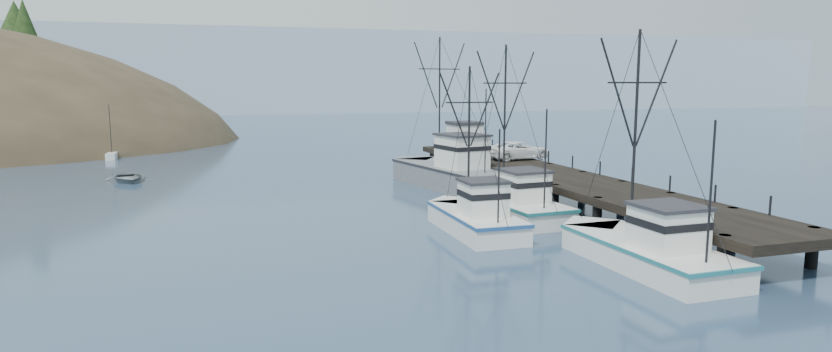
{
  "coord_description": "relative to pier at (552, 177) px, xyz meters",
  "views": [
    {
      "loc": [
        -10.31,
        -26.75,
        8.79
      ],
      "look_at": [
        2.72,
        14.3,
        2.5
      ],
      "focal_mm": 28.0,
      "sensor_mm": 36.0,
      "label": 1
    }
  ],
  "objects": [
    {
      "name": "pier",
      "position": [
        0.0,
        0.0,
        0.0
      ],
      "size": [
        6.0,
        44.0,
        2.0
      ],
      "color": "black",
      "rests_on": "ground"
    },
    {
      "name": "motorboat",
      "position": [
        -31.48,
        19.18,
        -1.69
      ],
      "size": [
        4.54,
        5.58,
        1.01
      ],
      "primitive_type": "imported",
      "rotation": [
        0.0,
        0.0,
        0.23
      ],
      "color": "slate",
      "rests_on": "ground"
    },
    {
      "name": "trawler_mid",
      "position": [
        -9.71,
        -8.02,
        -0.87
      ],
      "size": [
        3.43,
        9.88,
        10.03
      ],
      "color": "silver",
      "rests_on": "ground"
    },
    {
      "name": "distant_ridge_far",
      "position": [
        -54.0,
        169.0,
        -1.69
      ],
      "size": [
        180.0,
        25.0,
        18.0
      ],
      "primitive_type": "cube",
      "color": "silver",
      "rests_on": "ground"
    },
    {
      "name": "pickup_truck",
      "position": [
        1.47,
        8.57,
        1.11
      ],
      "size": [
        6.0,
        3.29,
        1.59
      ],
      "primitive_type": "imported",
      "rotation": [
        0.0,
        0.0,
        1.69
      ],
      "color": "white",
      "rests_on": "pier"
    },
    {
      "name": "trawler_far",
      "position": [
        -5.68,
        -4.71,
        -0.87
      ],
      "size": [
        4.29,
        11.29,
        11.52
      ],
      "color": "silver",
      "rests_on": "ground"
    },
    {
      "name": "ground",
      "position": [
        -14.0,
        -16.0,
        -1.69
      ],
      "size": [
        400.0,
        400.0,
        0.0
      ],
      "primitive_type": "plane",
      "color": "navy",
      "rests_on": "ground"
    },
    {
      "name": "work_vessel",
      "position": [
        -5.36,
        7.96,
        -0.46
      ],
      "size": [
        6.95,
        15.38,
        12.85
      ],
      "color": "slate",
      "rests_on": "ground"
    },
    {
      "name": "pier_shed",
      "position": [
        0.09,
        18.0,
        1.73
      ],
      "size": [
        3.0,
        3.2,
        2.8
      ],
      "color": "silver",
      "rests_on": "pier"
    },
    {
      "name": "moored_sailboats",
      "position": [
        -44.54,
        42.96,
        -1.36
      ],
      "size": [
        22.18,
        15.14,
        6.35
      ],
      "color": "silver",
      "rests_on": "ground"
    },
    {
      "name": "trawler_near",
      "position": [
        -4.75,
        -17.24,
        -0.87
      ],
      "size": [
        3.92,
        11.42,
        11.59
      ],
      "color": "silver",
      "rests_on": "ground"
    },
    {
      "name": "distant_ridge",
      "position": [
        -4.0,
        154.0,
        -1.69
      ],
      "size": [
        360.0,
        40.0,
        26.0
      ],
      "primitive_type": "cube",
      "color": "#9EB2C6",
      "rests_on": "ground"
    }
  ]
}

